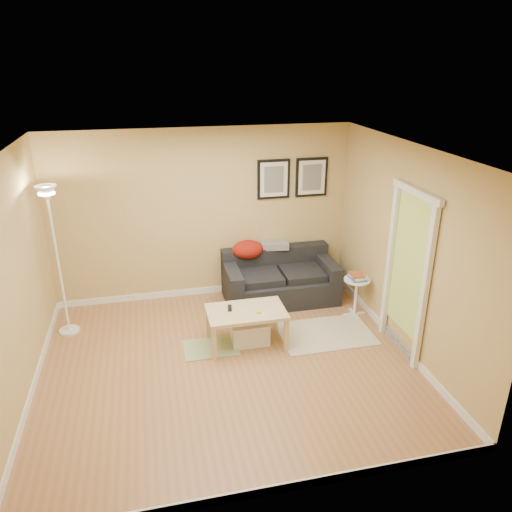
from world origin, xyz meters
name	(u,v)px	position (x,y,z in m)	size (l,w,h in m)	color
floor	(228,364)	(0.00, 0.00, 0.00)	(4.50, 4.50, 0.00)	#A56C46
ceiling	(222,152)	(0.00, 0.00, 2.60)	(4.50, 4.50, 0.00)	white
wall_back	(203,215)	(0.00, 2.00, 1.30)	(4.50, 4.50, 0.00)	tan
wall_front	(269,371)	(0.00, -2.00, 1.30)	(4.50, 4.50, 0.00)	tan
wall_left	(12,287)	(-2.25, 0.00, 1.30)	(4.00, 4.00, 0.00)	tan
wall_right	(406,251)	(2.25, 0.00, 1.30)	(4.00, 4.00, 0.00)	tan
baseboard_back	(207,290)	(0.00, 1.99, 0.05)	(4.50, 0.02, 0.10)	white
baseboard_front	(267,491)	(0.00, -1.99, 0.05)	(4.50, 0.02, 0.10)	white
baseboard_left	(34,386)	(-2.24, 0.00, 0.05)	(0.02, 4.00, 0.10)	white
baseboard_right	(394,339)	(2.24, 0.00, 0.05)	(0.02, 4.00, 0.10)	white
sofa	(280,277)	(1.09, 1.53, 0.38)	(1.70, 0.90, 0.75)	black
red_throw	(248,249)	(0.64, 1.80, 0.77)	(0.48, 0.36, 0.28)	maroon
plaid_throw	(275,245)	(1.08, 1.87, 0.78)	(0.42, 0.26, 0.10)	tan
framed_print_left	(274,179)	(1.08, 1.98, 1.80)	(0.50, 0.04, 0.60)	black
framed_print_right	(311,177)	(1.68, 1.98, 1.80)	(0.50, 0.04, 0.60)	black
area_rug	(326,334)	(1.42, 0.39, 0.01)	(1.25, 0.85, 0.01)	beige
green_runner	(211,348)	(-0.16, 0.40, 0.01)	(0.70, 0.50, 0.01)	#668C4C
coffee_table	(246,327)	(0.32, 0.39, 0.25)	(1.00, 0.61, 0.50)	tan
remote_control	(230,308)	(0.12, 0.48, 0.51)	(0.05, 0.16, 0.02)	black
tape_roll	(258,312)	(0.45, 0.29, 0.52)	(0.07, 0.07, 0.03)	yellow
storage_bin	(249,332)	(0.36, 0.43, 0.15)	(0.50, 0.37, 0.31)	white
side_table	(356,297)	(2.02, 0.80, 0.29)	(0.38, 0.38, 0.58)	white
book_stack	(357,276)	(2.02, 0.81, 0.62)	(0.20, 0.26, 0.08)	#3567A1
floor_lamp	(59,266)	(-2.00, 1.25, 0.98)	(0.27, 0.27, 2.07)	white
doorway	(406,277)	(2.20, -0.15, 1.02)	(0.12, 1.01, 2.13)	white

